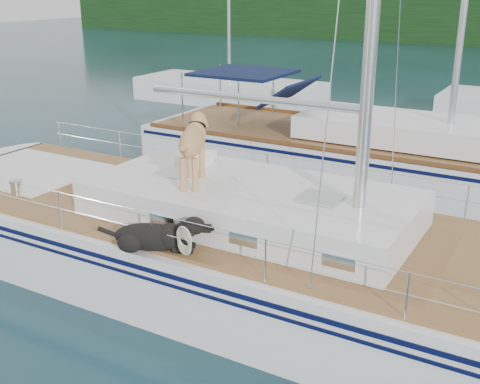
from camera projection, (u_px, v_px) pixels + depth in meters
The scene contains 4 objects.
ground at pixel (209, 277), 10.48m from camera, with size 120.00×120.00×0.00m, color black.
main_sailboat at pixel (213, 242), 10.21m from camera, with size 12.00×4.09×14.01m.
neighbor_sailboat at pixel (355, 155), 15.59m from camera, with size 11.00×3.50×13.30m.
bg_boat_west at pixel (229, 92), 25.55m from camera, with size 8.00×3.00×11.65m.
Camera 1 is at (5.17, -7.87, 4.87)m, focal length 45.00 mm.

